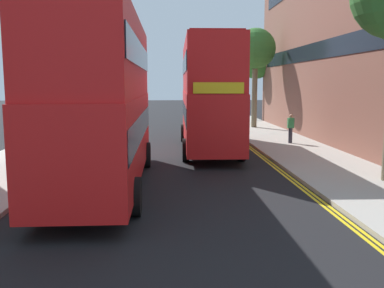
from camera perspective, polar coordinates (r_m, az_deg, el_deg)
sidewalk_right at (r=18.40m, az=18.08°, el=-3.02°), size 4.00×80.00×0.14m
sidewalk_left at (r=18.27m, az=-23.52°, el=-3.37°), size 4.00×80.00×0.14m
kerb_line_outer at (r=15.88m, az=13.60°, el=-4.81°), size 0.10×56.00×0.01m
kerb_line_inner at (r=15.83m, az=13.04°, el=-4.82°), size 0.10×56.00×0.01m
double_decker_bus_away at (r=14.56m, az=-11.70°, el=6.13°), size 2.81×10.81×5.64m
double_decker_bus_oncoming at (r=22.39m, az=2.20°, el=6.89°), size 2.97×10.86×5.64m
pedestrian_far at (r=24.79m, az=12.93°, el=2.07°), size 0.34×0.22×1.62m
street_tree_mid at (r=33.42m, az=8.39°, el=12.23°), size 3.04×3.04×7.45m
street_tree_far at (r=40.09m, az=8.47°, el=10.92°), size 3.41×3.41×7.16m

